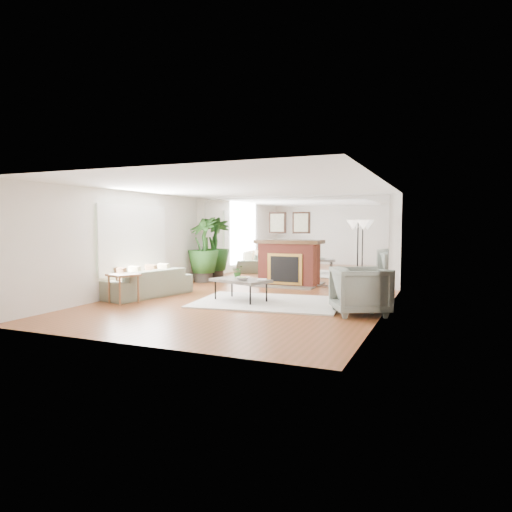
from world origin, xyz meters
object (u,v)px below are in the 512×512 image
at_px(sofa, 147,283).
at_px(potted_ficus, 203,247).
at_px(coffee_table, 241,281).
at_px(side_table, 124,279).
at_px(armchair_back, 365,289).
at_px(floor_lamp, 358,230).
at_px(fireplace, 287,262).
at_px(armchair_front, 360,291).

distance_m(sofa, potted_ficus, 2.97).
distance_m(coffee_table, side_table, 2.54).
distance_m(armchair_back, floor_lamp, 2.89).
bearing_deg(sofa, coffee_table, 106.64).
xyz_separation_m(coffee_table, side_table, (-2.28, -1.12, 0.07)).
bearing_deg(potted_ficus, fireplace, 3.56).
distance_m(potted_ficus, floor_lamp, 4.56).
relative_size(coffee_table, sofa, 0.64).
bearing_deg(potted_ficus, armchair_back, -26.51).
bearing_deg(fireplace, coffee_table, -91.56).
relative_size(armchair_back, armchair_front, 0.90).
relative_size(coffee_table, armchair_front, 1.44).
bearing_deg(coffee_table, fireplace, 88.44).
relative_size(coffee_table, potted_ficus, 0.75).
xyz_separation_m(fireplace, potted_ficus, (-2.56, -0.16, 0.37)).
xyz_separation_m(armchair_front, potted_ficus, (-5.16, 3.13, 0.57)).
height_order(fireplace, armchair_back, fireplace).
bearing_deg(fireplace, side_table, -120.36).
distance_m(coffee_table, armchair_front, 2.71).
bearing_deg(side_table, floor_lamp, 41.76).
xyz_separation_m(coffee_table, armchair_back, (2.68, 0.17, -0.05)).
bearing_deg(side_table, armchair_back, 14.57).
bearing_deg(coffee_table, armchair_front, -8.30).
height_order(fireplace, potted_ficus, fireplace).
height_order(sofa, side_table, sofa).
relative_size(coffee_table, floor_lamp, 0.79).
relative_size(armchair_back, potted_ficus, 0.47).
bearing_deg(side_table, coffee_table, 26.19).
relative_size(sofa, side_table, 3.09).
height_order(coffee_table, potted_ficus, potted_ficus).
distance_m(armchair_back, armchair_front, 0.56).
height_order(coffee_table, armchair_front, armchair_front).
bearing_deg(armchair_back, armchair_front, -162.13).
height_order(armchair_back, floor_lamp, floor_lamp).
relative_size(armchair_front, potted_ficus, 0.52).
bearing_deg(armchair_front, fireplace, 11.73).
relative_size(sofa, armchair_back, 2.47).
bearing_deg(floor_lamp, coffee_table, -126.77).
bearing_deg(fireplace, floor_lamp, -4.62).
xyz_separation_m(armchair_back, floor_lamp, (-0.63, 2.57, 1.14)).
height_order(fireplace, armchair_front, fireplace).
relative_size(side_table, potted_ficus, 0.37).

